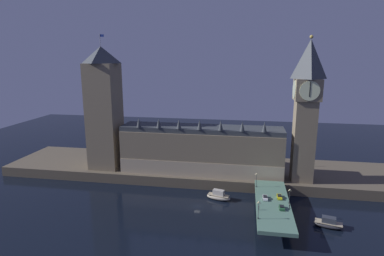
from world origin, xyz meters
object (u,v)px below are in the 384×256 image
object	(u,v)px
street_lamp_near	(259,208)
boat_downstream	(328,224)
car_northbound_lead	(265,198)
pedestrian_mid_walk	(289,206)
clock_tower	(306,107)
street_lamp_far	(256,178)
boat_upstream	(218,196)
victoria_tower	(104,108)
car_southbound_lead	(282,207)
car_southbound_trail	(279,197)
street_lamp_mid	(290,194)
pedestrian_near_rail	(259,208)

from	to	relation	value
street_lamp_near	boat_downstream	bearing A→B (deg)	21.88
car_northbound_lead	pedestrian_mid_walk	size ratio (longest dim) A/B	2.51
clock_tower	street_lamp_far	size ratio (longest dim) A/B	10.55
boat_upstream	pedestrian_mid_walk	bearing A→B (deg)	-31.48
victoria_tower	car_southbound_lead	size ratio (longest dim) A/B	17.50
car_northbound_lead	street_lamp_far	world-z (taller)	street_lamp_far
car_southbound_trail	pedestrian_mid_walk	size ratio (longest dim) A/B	2.57
car_southbound_trail	street_lamp_far	distance (m)	14.17
clock_tower	car_northbound_lead	size ratio (longest dim) A/B	14.46
victoria_tower	street_lamp_near	world-z (taller)	victoria_tower
boat_downstream	victoria_tower	bearing A→B (deg)	160.20
street_lamp_mid	street_lamp_far	size ratio (longest dim) A/B	0.93
car_northbound_lead	street_lamp_mid	bearing A→B (deg)	-14.77
car_southbound_trail	victoria_tower	bearing A→B (deg)	161.39
boat_downstream	car_southbound_lead	bearing A→B (deg)	-175.18
street_lamp_mid	clock_tower	bearing A→B (deg)	73.67
clock_tower	boat_upstream	bearing A→B (deg)	-154.37
boat_downstream	street_lamp_mid	bearing A→B (deg)	164.41
street_lamp_mid	car_southbound_trail	bearing A→B (deg)	126.85
street_lamp_mid	pedestrian_mid_walk	bearing A→B (deg)	-95.16
car_northbound_lead	boat_upstream	bearing A→B (deg)	151.77
car_southbound_trail	pedestrian_mid_walk	distance (m)	9.30
victoria_tower	car_northbound_lead	xyz separation A→B (m)	(82.34, -31.68, -29.56)
car_southbound_lead	clock_tower	bearing A→B (deg)	71.27
car_southbound_lead	victoria_tower	bearing A→B (deg)	155.83
car_northbound_lead	street_lamp_mid	xyz separation A→B (m)	(9.10, -2.40, 3.11)
victoria_tower	car_southbound_trail	distance (m)	97.59
street_lamp_near	boat_upstream	size ratio (longest dim) A/B	0.58
clock_tower	pedestrian_mid_walk	bearing A→B (deg)	-105.00
car_southbound_lead	street_lamp_mid	size ratio (longest dim) A/B	0.66
car_northbound_lead	street_lamp_mid	distance (m)	9.91
car_southbound_trail	boat_downstream	world-z (taller)	car_southbound_trail
car_southbound_trail	street_lamp_mid	size ratio (longest dim) A/B	0.80
pedestrian_near_rail	street_lamp_mid	size ratio (longest dim) A/B	0.31
pedestrian_near_rail	boat_upstream	distance (m)	27.49
car_southbound_trail	street_lamp_mid	world-z (taller)	street_lamp_mid
street_lamp_near	car_southbound_trail	bearing A→B (deg)	64.55
clock_tower	pedestrian_near_rail	world-z (taller)	clock_tower
boat_upstream	street_lamp_far	bearing A→B (deg)	5.78
pedestrian_near_rail	street_lamp_mid	distance (m)	14.55
car_southbound_lead	boat_downstream	distance (m)	18.62
clock_tower	car_southbound_trail	world-z (taller)	clock_tower
car_northbound_lead	car_southbound_lead	bearing A→B (deg)	-53.63
car_northbound_lead	car_southbound_lead	distance (m)	9.78
victoria_tower	car_southbound_lead	world-z (taller)	victoria_tower
street_lamp_mid	street_lamp_near	bearing A→B (deg)	-130.11
street_lamp_near	boat_upstream	distance (m)	33.61
clock_tower	car_southbound_lead	size ratio (longest dim) A/B	17.03
clock_tower	victoria_tower	size ratio (longest dim) A/B	0.97
car_northbound_lead	pedestrian_near_rail	world-z (taller)	pedestrian_near_rail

